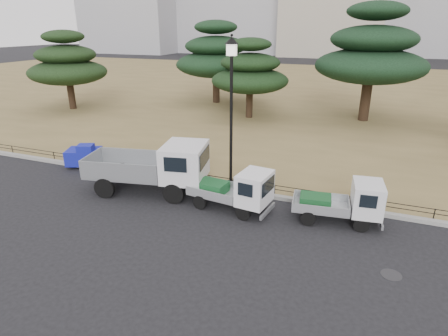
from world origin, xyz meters
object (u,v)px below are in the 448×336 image
at_px(street_lamp, 231,90).
at_px(truck_large, 154,165).
at_px(tarp_pile, 84,156).
at_px(truck_kei_front, 236,190).
at_px(truck_kei_rear, 344,202).

bearing_deg(street_lamp, truck_large, -152.45).
distance_m(street_lamp, tarp_pile, 8.83).
relative_size(street_lamp, tarp_pile, 3.20).
height_order(truck_kei_front, tarp_pile, truck_kei_front).
bearing_deg(truck_kei_front, truck_kei_rear, 14.69).
distance_m(truck_large, tarp_pile, 5.28).
height_order(truck_kei_rear, tarp_pile, truck_kei_rear).
height_order(truck_kei_front, street_lamp, street_lamp).
xyz_separation_m(truck_large, truck_kei_rear, (7.81, 0.19, -0.43)).
distance_m(truck_kei_rear, street_lamp, 6.19).
relative_size(truck_kei_front, tarp_pile, 1.72).
xyz_separation_m(truck_kei_rear, tarp_pile, (-12.86, 1.23, -0.23)).
height_order(truck_large, truck_kei_rear, truck_large).
relative_size(truck_kei_rear, street_lamp, 0.52).
distance_m(truck_large, truck_kei_rear, 7.83).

